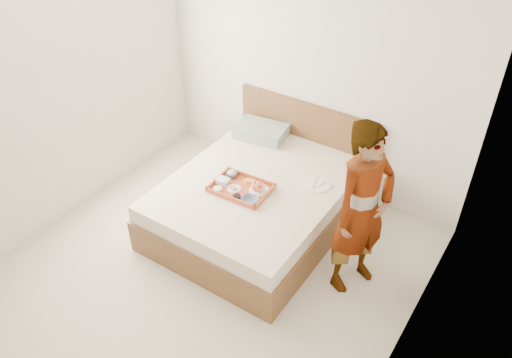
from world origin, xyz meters
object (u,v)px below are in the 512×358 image
object	(u,v)px
tray	(241,188)
dinner_plate	(318,184)
person	(362,210)
bed	(257,203)

from	to	relation	value
tray	dinner_plate	xyz separation A→B (m)	(0.57, 0.47, -0.02)
dinner_plate	person	distance (m)	0.82
person	bed	bearing A→B (deg)	104.85
bed	dinner_plate	world-z (taller)	dinner_plate
tray	person	distance (m)	1.23
person	tray	bearing A→B (deg)	114.27
tray	dinner_plate	world-z (taller)	tray
tray	person	xyz separation A→B (m)	(1.20, 0.03, 0.26)
bed	tray	size ratio (longest dim) A/B	3.63
bed	dinner_plate	distance (m)	0.64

